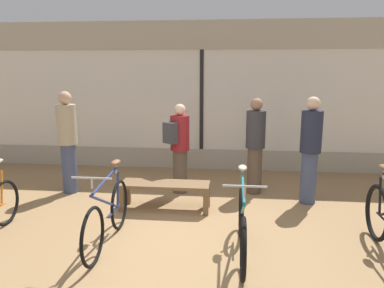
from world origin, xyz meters
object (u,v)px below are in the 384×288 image
at_px(bicycle_right, 242,225).
at_px(customer_by_window, 179,146).
at_px(display_bench, 165,188).
at_px(customer_near_bench, 255,144).
at_px(customer_near_rack, 310,148).
at_px(customer_mid_floor, 68,140).
at_px(bicycle_left, 108,215).

distance_m(bicycle_right, customer_by_window, 2.51).
distance_m(display_bench, customer_near_bench, 1.82).
bearing_deg(bicycle_right, display_bench, 130.73).
xyz_separation_m(customer_near_rack, customer_by_window, (-2.20, 0.30, -0.07)).
bearing_deg(bicycle_right, customer_mid_floor, 146.49).
bearing_deg(customer_mid_floor, customer_by_window, 5.98).
distance_m(bicycle_right, customer_near_rack, 2.30).
height_order(customer_near_rack, customer_by_window, customer_near_rack).
relative_size(bicycle_right, customer_by_window, 1.07).
distance_m(customer_near_rack, customer_by_window, 2.23).
distance_m(customer_near_rack, customer_near_bench, 0.96).
bearing_deg(customer_by_window, customer_mid_floor, -174.02).
bearing_deg(customer_near_rack, customer_by_window, 172.25).
relative_size(customer_by_window, customer_near_bench, 0.94).
bearing_deg(bicycle_left, customer_by_window, 73.87).
height_order(customer_by_window, customer_mid_floor, customer_mid_floor).
relative_size(display_bench, customer_mid_floor, 0.77).
distance_m(customer_near_rack, customer_mid_floor, 4.17).
relative_size(bicycle_left, customer_near_rack, 0.96).
height_order(bicycle_right, display_bench, bicycle_right).
bearing_deg(customer_near_rack, customer_mid_floor, 178.71).
xyz_separation_m(customer_by_window, customer_mid_floor, (-1.97, -0.21, 0.10)).
height_order(bicycle_right, customer_near_bench, customer_near_bench).
relative_size(bicycle_left, display_bench, 1.22).
xyz_separation_m(display_bench, customer_near_bench, (1.45, 0.97, 0.54)).
distance_m(bicycle_left, bicycle_right, 1.69).
distance_m(bicycle_right, display_bench, 1.80).
bearing_deg(customer_mid_floor, customer_near_rack, -1.29).
relative_size(display_bench, customer_near_bench, 0.82).
xyz_separation_m(display_bench, customer_near_rack, (2.31, 0.55, 0.58)).
height_order(customer_near_rack, customer_mid_floor, customer_mid_floor).
bearing_deg(customer_near_rack, bicycle_left, -147.14).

